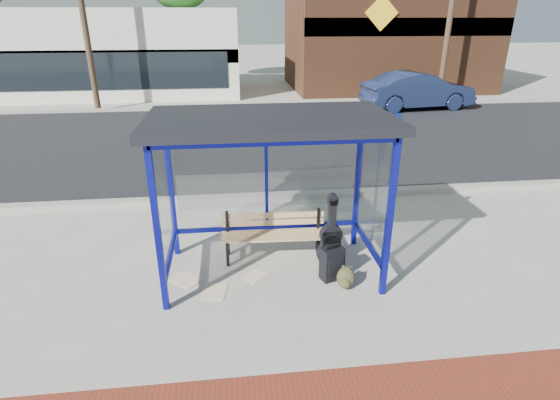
{
  "coord_description": "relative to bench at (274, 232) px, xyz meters",
  "views": [
    {
      "loc": [
        -0.55,
        -5.76,
        3.63
      ],
      "look_at": [
        0.15,
        0.2,
        1.11
      ],
      "focal_mm": 28.0,
      "sensor_mm": 36.0,
      "label": 1
    }
  ],
  "objects": [
    {
      "name": "ground",
      "position": [
        -0.08,
        -0.46,
        -0.44
      ],
      "size": [
        120.0,
        120.0,
        0.0
      ],
      "primitive_type": "plane",
      "color": "#B2ADA0",
      "rests_on": "ground"
    },
    {
      "name": "curb_near",
      "position": [
        -0.08,
        2.44,
        -0.38
      ],
      "size": [
        60.0,
        0.25,
        0.12
      ],
      "primitive_type": "cube",
      "color": "gray",
      "rests_on": "ground"
    },
    {
      "name": "street_asphalt",
      "position": [
        -0.08,
        7.54,
        -0.44
      ],
      "size": [
        60.0,
        10.0,
        0.0
      ],
      "primitive_type": "cube",
      "color": "black",
      "rests_on": "ground"
    },
    {
      "name": "curb_far",
      "position": [
        -0.08,
        12.64,
        -0.38
      ],
      "size": [
        60.0,
        0.25,
        0.12
      ],
      "primitive_type": "cube",
      "color": "gray",
      "rests_on": "ground"
    },
    {
      "name": "far_sidewalk",
      "position": [
        -0.08,
        14.54,
        -0.44
      ],
      "size": [
        60.0,
        4.0,
        0.01
      ],
      "primitive_type": "cube",
      "color": "#B2ADA0",
      "rests_on": "ground"
    },
    {
      "name": "bus_shelter",
      "position": [
        -0.08,
        -0.39,
        1.63
      ],
      "size": [
        3.3,
        1.8,
        2.42
      ],
      "color": "#0C0F86",
      "rests_on": "ground"
    },
    {
      "name": "storefront_white",
      "position": [
        -9.08,
        17.53,
        1.56
      ],
      "size": [
        18.0,
        6.04,
        4.0
      ],
      "color": "silver",
      "rests_on": "ground"
    },
    {
      "name": "storefront_brown",
      "position": [
        7.92,
        18.04,
        2.76
      ],
      "size": [
        10.0,
        7.08,
        6.4
      ],
      "color": "#59331E",
      "rests_on": "ground"
    },
    {
      "name": "utility_pole_west",
      "position": [
        -6.08,
        12.94,
        3.66
      ],
      "size": [
        1.6,
        0.24,
        8.0
      ],
      "color": "#4C3826",
      "rests_on": "ground"
    },
    {
      "name": "utility_pole_east",
      "position": [
        8.92,
        12.94,
        3.66
      ],
      "size": [
        1.6,
        0.24,
        8.0
      ],
      "color": "#4C3826",
      "rests_on": "ground"
    },
    {
      "name": "bench",
      "position": [
        0.0,
        0.0,
        0.0
      ],
      "size": [
        1.67,
        0.47,
        0.78
      ],
      "rotation": [
        0.0,
        0.0,
        -0.04
      ],
      "color": "black",
      "rests_on": "ground"
    },
    {
      "name": "guitar_bag",
      "position": [
        0.85,
        -0.37,
        -0.03
      ],
      "size": [
        0.43,
        0.16,
        1.14
      ],
      "rotation": [
        0.0,
        0.0,
        0.09
      ],
      "color": "black",
      "rests_on": "ground"
    },
    {
      "name": "suitcase",
      "position": [
        0.79,
        -0.76,
        -0.18
      ],
      "size": [
        0.37,
        0.3,
        0.57
      ],
      "rotation": [
        0.0,
        0.0,
        0.34
      ],
      "color": "black",
      "rests_on": "ground"
    },
    {
      "name": "backpack",
      "position": [
        0.94,
        -1.01,
        -0.29
      ],
      "size": [
        0.32,
        0.3,
        0.32
      ],
      "rotation": [
        0.0,
        0.0,
        -0.34
      ],
      "color": "#31331C",
      "rests_on": "ground"
    },
    {
      "name": "sign_post",
      "position": [
        1.73,
        -0.4,
        0.9
      ],
      "size": [
        0.12,
        0.3,
        2.39
      ],
      "rotation": [
        0.0,
        0.0,
        -0.15
      ],
      "color": "navy",
      "rests_on": "ground"
    },
    {
      "name": "newspaper_a",
      "position": [
        -1.38,
        -0.54,
        -0.44
      ],
      "size": [
        0.54,
        0.53,
        0.01
      ],
      "primitive_type": "cube",
      "rotation": [
        0.0,
        0.0,
        -0.69
      ],
      "color": "white",
      "rests_on": "ground"
    },
    {
      "name": "newspaper_b",
      "position": [
        -0.95,
        -0.9,
        -0.44
      ],
      "size": [
        0.41,
        0.48,
        0.01
      ],
      "primitive_type": "cube",
      "rotation": [
        0.0,
        0.0,
        -1.76
      ],
      "color": "white",
      "rests_on": "ground"
    },
    {
      "name": "newspaper_c",
      "position": [
        -0.34,
        -0.56,
        -0.44
      ],
      "size": [
        0.45,
        0.44,
        0.01
      ],
      "primitive_type": "cube",
      "rotation": [
        0.0,
        0.0,
        0.74
      ],
      "color": "white",
      "rests_on": "ground"
    },
    {
      "name": "parked_car",
      "position": [
        7.32,
        11.7,
        0.32
      ],
      "size": [
        4.81,
        2.15,
        1.53
      ],
      "primitive_type": "imported",
      "rotation": [
        0.0,
        0.0,
        1.69
      ],
      "color": "navy",
      "rests_on": "ground"
    },
    {
      "name": "fire_hydrant",
      "position": [
        10.3,
        13.49,
        -0.09
      ],
      "size": [
        0.29,
        0.19,
        0.65
      ],
      "rotation": [
        0.0,
        0.0,
        0.2
      ],
      "color": "red",
      "rests_on": "ground"
    }
  ]
}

